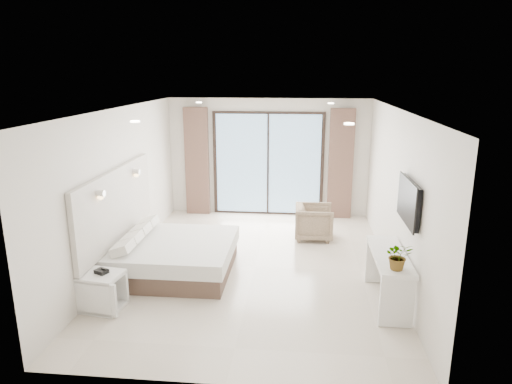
{
  "coord_description": "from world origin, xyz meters",
  "views": [
    {
      "loc": [
        0.74,
        -7.27,
        3.27
      ],
      "look_at": [
        -0.02,
        0.4,
        1.24
      ],
      "focal_mm": 32.0,
      "sensor_mm": 36.0,
      "label": 1
    }
  ],
  "objects_px": {
    "armchair": "(314,220)",
    "bed": "(173,256)",
    "nightstand": "(101,291)",
    "console_desk": "(389,267)"
  },
  "relations": [
    {
      "from": "nightstand",
      "to": "console_desk",
      "type": "xyz_separation_m",
      "value": [
        4.06,
        0.57,
        0.29
      ]
    },
    {
      "from": "console_desk",
      "to": "armchair",
      "type": "distance_m",
      "value": 2.78
    },
    {
      "from": "bed",
      "to": "nightstand",
      "type": "distance_m",
      "value": 1.47
    },
    {
      "from": "nightstand",
      "to": "console_desk",
      "type": "bearing_deg",
      "value": 16.54
    },
    {
      "from": "bed",
      "to": "armchair",
      "type": "bearing_deg",
      "value": 37.94
    },
    {
      "from": "bed",
      "to": "console_desk",
      "type": "distance_m",
      "value": 3.47
    },
    {
      "from": "nightstand",
      "to": "armchair",
      "type": "relative_size",
      "value": 0.86
    },
    {
      "from": "nightstand",
      "to": "console_desk",
      "type": "distance_m",
      "value": 4.11
    },
    {
      "from": "nightstand",
      "to": "armchair",
      "type": "distance_m",
      "value": 4.4
    },
    {
      "from": "armchair",
      "to": "bed",
      "type": "bearing_deg",
      "value": 127.27
    }
  ]
}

